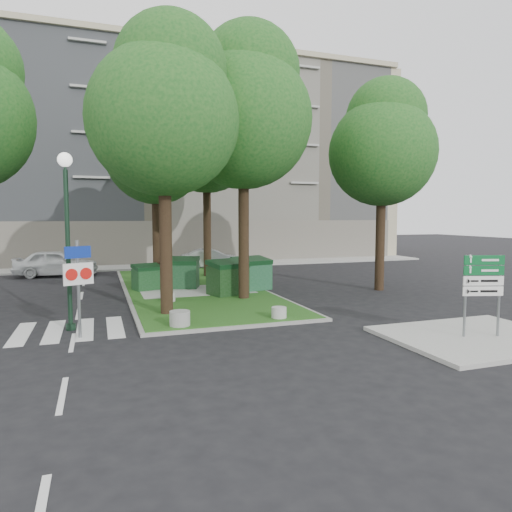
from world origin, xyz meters
name	(u,v)px	position (x,y,z in m)	size (l,w,h in m)	color
ground	(227,329)	(0.00, 0.00, 0.00)	(120.00, 120.00, 0.00)	black
median_island	(192,289)	(0.50, 8.00, 0.06)	(6.00, 16.00, 0.12)	#244914
median_kerb	(192,289)	(0.50, 8.00, 0.05)	(6.30, 16.30, 0.10)	gray
sidewalk_corner	(477,337)	(6.50, -3.50, 0.06)	(5.00, 4.00, 0.12)	#999993
building_sidewalk	(155,266)	(0.00, 18.50, 0.06)	(42.00, 3.00, 0.12)	#999993
zebra_crossing	(100,328)	(-3.75, 1.50, 0.01)	(5.00, 3.00, 0.01)	silver
apartment_building	(143,163)	(0.00, 26.00, 8.00)	(41.00, 12.00, 16.00)	#BAAE8B
tree_median_near_left	(166,106)	(-1.41, 2.56, 7.32)	(5.20, 5.20, 10.53)	black
tree_median_near_right	(245,107)	(2.09, 4.56, 7.99)	(5.60, 5.60, 11.46)	black
tree_median_mid	(157,145)	(-0.91, 9.06, 6.98)	(4.80, 4.80, 9.99)	black
tree_median_far	(208,131)	(2.29, 12.06, 8.32)	(5.80, 5.80, 11.93)	black
tree_street_right	(383,143)	(9.09, 5.06, 6.98)	(5.00, 5.00, 10.06)	black
dumpster_a	(148,277)	(-1.59, 8.02, 0.70)	(1.52, 1.27, 1.21)	#0F3815
dumpster_b	(182,273)	(0.01, 8.03, 0.83)	(1.89, 1.61, 1.48)	#10381A
dumpster_c	(228,278)	(1.61, 5.57, 0.85)	(1.94, 1.65, 1.53)	black
dumpster_d	(252,274)	(3.00, 6.43, 0.86)	(1.91, 1.56, 1.55)	#164829
bollard_left	(180,318)	(-1.38, 0.50, 0.35)	(0.64, 0.64, 0.46)	gray
bollard_right	(279,312)	(1.97, 0.50, 0.30)	(0.51, 0.51, 0.36)	#ABACA6
bollard_mid	(169,297)	(-1.08, 4.75, 0.30)	(0.50, 0.50, 0.36)	#9E9E99
litter_bin	(218,269)	(2.95, 12.39, 0.44)	(0.37, 0.37, 0.64)	gold
street_lamp	(67,220)	(-4.62, 1.54, 3.44)	(0.44, 0.44, 5.46)	black
traffic_sign_pole	(78,276)	(-4.31, 0.45, 1.83)	(0.81, 0.36, 2.85)	slate
directional_sign	(483,283)	(6.53, -3.61, 1.67)	(1.12, 0.37, 2.33)	slate
car_white	(56,263)	(-6.08, 15.54, 0.79)	(1.87, 4.65, 1.58)	white
car_silver	(212,259)	(3.50, 16.35, 0.67)	(1.43, 4.09, 1.35)	#979B9E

